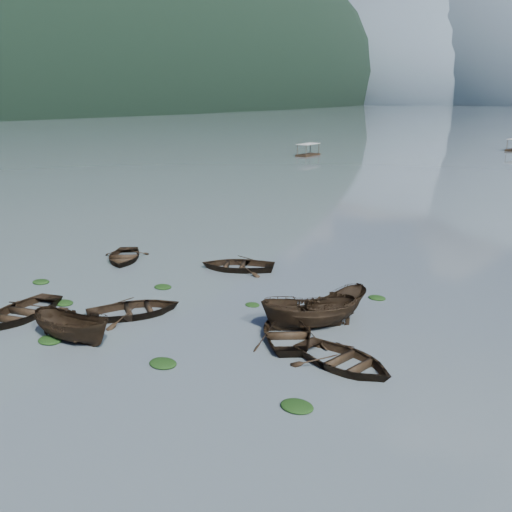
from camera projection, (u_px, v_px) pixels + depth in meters
The scene contains 20 objects.
ground_plane at pixel (94, 371), 22.97m from camera, with size 2400.00×2400.00×0.00m, color #4C585F.
haze_mtn_a at pixel (427, 103), 885.56m from camera, with size 520.00×520.00×280.00m, color #475666.
rowboat_0 at pixel (21, 317), 28.60m from camera, with size 3.41×4.78×0.99m, color black.
rowboat_1 at pixel (135, 315), 28.89m from camera, with size 3.33×4.66×0.96m, color black.
rowboat_2 at pixel (74, 341), 25.81m from camera, with size 1.60×4.26×1.65m, color black.
rowboat_3 at pixel (287, 337), 26.29m from camera, with size 3.36×4.71×0.98m, color black.
rowboat_4 at pixel (343, 366), 23.40m from camera, with size 3.24×4.54×0.94m, color black.
rowboat_5 at pixel (309, 329), 27.17m from camera, with size 1.78×4.73×1.83m, color black.
rowboat_6 at pixel (124, 260), 38.45m from camera, with size 3.13×4.38×0.91m, color black.
rowboat_7 at pixel (238, 269), 36.48m from camera, with size 3.35×4.69×0.97m, color black.
rowboat_8 at pixel (335, 319), 28.30m from camera, with size 1.58×4.20×1.62m, color black.
weed_clump_0 at pixel (50, 342), 25.75m from camera, with size 1.18×0.97×0.26m, color black.
weed_clump_1 at pixel (64, 304), 30.39m from camera, with size 1.08×0.86×0.24m, color black.
weed_clump_2 at pixel (163, 365), 23.52m from camera, with size 1.23×0.98×0.27m, color black.
weed_clump_3 at pixel (252, 305), 30.19m from camera, with size 0.81×0.68×0.18m, color black.
weed_clump_4 at pixel (297, 408), 20.28m from camera, with size 1.24×0.99×0.26m, color black.
weed_clump_5 at pixel (41, 283), 33.84m from camera, with size 1.09×0.88×0.23m, color black.
weed_clump_6 at pixel (163, 288), 32.96m from camera, with size 1.07×0.89×0.22m, color black.
weed_clump_7 at pixel (377, 299), 31.19m from camera, with size 0.97×0.78×0.21m, color black.
pontoon_left at pixel (308, 156), 105.16m from camera, with size 2.29×5.50×2.11m, color black, non-canonical shape.
Camera 1 is at (16.85, -13.91, 10.72)m, focal length 40.00 mm.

